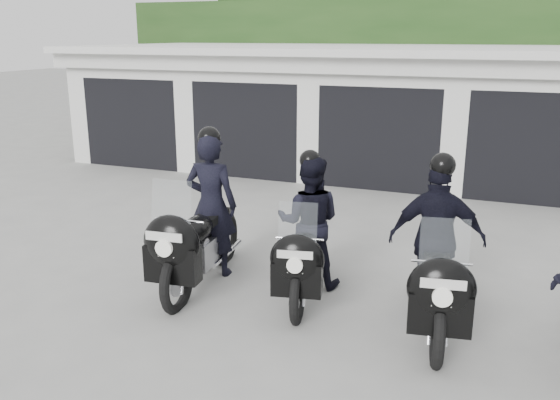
% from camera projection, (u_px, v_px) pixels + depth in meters
% --- Properties ---
extents(ground, '(80.00, 80.00, 0.00)m').
position_uv_depth(ground, '(286.00, 286.00, 7.93)').
color(ground, '#979691').
rests_on(ground, ground).
extents(garage_block, '(16.40, 6.80, 2.96)m').
position_uv_depth(garage_block, '(401.00, 110.00, 14.76)').
color(garage_block, silver).
rests_on(garage_block, ground).
extents(background_vegetation, '(20.00, 3.90, 5.80)m').
position_uv_depth(background_vegetation, '(443.00, 50.00, 18.62)').
color(background_vegetation, '#1C3914').
rests_on(background_vegetation, ground).
extents(police_bike_a, '(0.88, 2.46, 2.14)m').
position_uv_depth(police_bike_a, '(202.00, 223.00, 7.84)').
color(police_bike_a, black).
rests_on(police_bike_a, ground).
extents(police_bike_b, '(1.05, 2.16, 1.90)m').
position_uv_depth(police_bike_b, '(307.00, 232.00, 7.60)').
color(police_bike_b, black).
rests_on(police_bike_b, ground).
extents(police_bike_c, '(1.20, 2.32, 2.04)m').
position_uv_depth(police_bike_c, '(437.00, 252.00, 6.75)').
color(police_bike_c, black).
rests_on(police_bike_c, ground).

